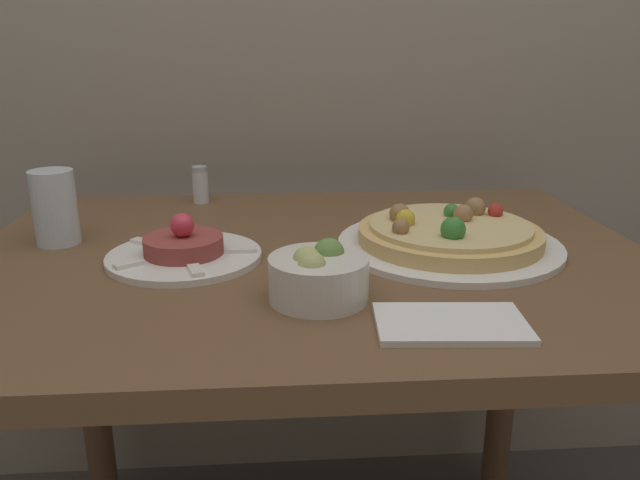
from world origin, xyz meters
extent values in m
cube|color=brown|center=(0.00, 0.38, 0.72)|extent=(1.03, 0.76, 0.03)
cylinder|color=brown|center=(-0.45, 0.70, 0.35)|extent=(0.06, 0.06, 0.71)
cylinder|color=brown|center=(0.45, 0.70, 0.35)|extent=(0.06, 0.06, 0.71)
cylinder|color=white|center=(0.21, 0.38, 0.75)|extent=(0.34, 0.34, 0.01)
cylinder|color=#DBB26B|center=(0.21, 0.38, 0.76)|extent=(0.28, 0.28, 0.02)
cylinder|color=#E0C684|center=(0.21, 0.38, 0.78)|extent=(0.25, 0.25, 0.01)
sphere|color=#997047|center=(0.13, 0.34, 0.79)|extent=(0.03, 0.03, 0.03)
sphere|color=gold|center=(0.14, 0.38, 0.79)|extent=(0.03, 0.03, 0.03)
sphere|color=#387F33|center=(0.20, 0.32, 0.79)|extent=(0.04, 0.04, 0.04)
sphere|color=#387F33|center=(0.23, 0.43, 0.79)|extent=(0.02, 0.02, 0.02)
sphere|color=#B22D23|center=(0.30, 0.42, 0.79)|extent=(0.02, 0.02, 0.02)
sphere|color=#997047|center=(0.27, 0.44, 0.79)|extent=(0.03, 0.03, 0.03)
sphere|color=#997047|center=(0.14, 0.41, 0.79)|extent=(0.03, 0.03, 0.03)
sphere|color=#997047|center=(0.24, 0.40, 0.79)|extent=(0.03, 0.03, 0.03)
cylinder|color=white|center=(-0.18, 0.36, 0.75)|extent=(0.22, 0.22, 0.01)
cylinder|color=#933D38|center=(-0.18, 0.36, 0.76)|extent=(0.11, 0.11, 0.03)
sphere|color=#E0384C|center=(-0.18, 0.36, 0.79)|extent=(0.03, 0.03, 0.03)
cube|color=white|center=(-0.10, 0.36, 0.76)|extent=(0.04, 0.02, 0.01)
cube|color=white|center=(-0.16, 0.44, 0.76)|extent=(0.03, 0.04, 0.01)
cube|color=white|center=(-0.25, 0.41, 0.76)|extent=(0.04, 0.04, 0.01)
cube|color=white|center=(-0.25, 0.31, 0.76)|extent=(0.04, 0.04, 0.01)
cube|color=white|center=(-0.16, 0.28, 0.76)|extent=(0.03, 0.04, 0.01)
cylinder|color=silver|center=(0.00, 0.20, 0.77)|extent=(0.12, 0.12, 0.05)
sphere|color=#668E42|center=(0.01, 0.22, 0.79)|extent=(0.04, 0.04, 0.04)
sphere|color=#B7BC70|center=(-0.01, 0.20, 0.79)|extent=(0.04, 0.04, 0.04)
sphere|color=#B7BC70|center=(-0.01, 0.18, 0.79)|extent=(0.03, 0.03, 0.03)
cylinder|color=silver|center=(-0.39, 0.45, 0.80)|extent=(0.07, 0.07, 0.12)
cube|color=white|center=(0.14, 0.11, 0.75)|extent=(0.17, 0.11, 0.01)
cylinder|color=silver|center=(-0.20, 0.69, 0.77)|extent=(0.03, 0.03, 0.06)
cylinder|color=#B2B2B7|center=(-0.20, 0.69, 0.81)|extent=(0.03, 0.03, 0.01)
camera|label=1|loc=(-0.05, -0.51, 1.05)|focal=35.00mm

